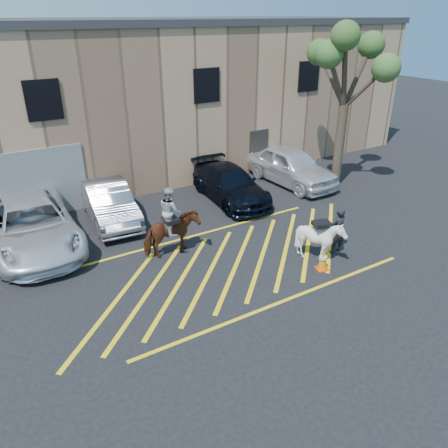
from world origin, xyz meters
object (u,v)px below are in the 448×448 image
car_silver_sedan (109,203)px  car_white_suv (291,166)px  car_blue_suv (230,184)px  handler (337,230)px  mounted_bay (171,229)px  saddled_white (320,240)px  tree (349,60)px  car_white_pickup (33,225)px  traffic_cone (323,259)px

car_silver_sedan → car_white_suv: (8.89, -0.44, 0.11)m
car_silver_sedan → car_blue_suv: bearing=-2.7°
handler → mounted_bay: size_ratio=0.68×
mounted_bay → car_blue_suv: bearing=36.3°
saddled_white → tree: size_ratio=0.23×
car_white_pickup → tree: bearing=-2.5°
handler → tree: bearing=-132.9°
car_white_pickup → handler: 10.61m
car_white_pickup → saddled_white: size_ratio=3.58×
car_silver_sedan → traffic_cone: size_ratio=6.32×
car_silver_sedan → car_white_suv: 8.90m
handler → tree: (4.77, 4.93, 4.85)m
handler → traffic_cone: bearing=28.9°
car_blue_suv → tree: 7.39m
car_silver_sedan → car_white_suv: size_ratio=0.90×
mounted_bay → traffic_cone: size_ratio=3.39×
handler → tree: size_ratio=0.23×
car_blue_suv → mounted_bay: size_ratio=2.01×
car_blue_suv → car_white_suv: car_white_suv is taller
saddled_white → mounted_bay: bearing=144.6°
car_blue_suv → mounted_bay: 5.38m
car_white_suv → saddled_white: 7.43m
mounted_bay → traffic_cone: 5.10m
car_white_pickup → car_blue_suv: (8.22, 0.07, -0.11)m
tree → car_white_pickup: bearing=175.9°
traffic_cone → car_silver_sedan: bearing=122.9°
tree → handler: bearing=-134.1°
mounted_bay → car_silver_sedan: bearing=103.5°
tree → saddled_white: bearing=-138.3°
saddled_white → traffic_cone: 0.71m
car_white_pickup → car_silver_sedan: 3.06m
car_silver_sedan → handler: bearing=-43.9°
car_white_suv → traffic_cone: bearing=-124.2°
saddled_white → traffic_cone: saddled_white is taller
car_white_suv → traffic_cone: car_white_suv is taller
car_white_pickup → saddled_white: bearing=-35.6°
car_white_suv → tree: 5.28m
tree → car_blue_suv: bearing=169.1°
mounted_bay → saddled_white: size_ratio=1.48×
traffic_cone → tree: (5.94, 5.54, 5.33)m
handler → traffic_cone: 1.40m
car_silver_sedan → car_blue_suv: (5.26, -0.68, -0.04)m
car_silver_sedan → traffic_cone: car_silver_sedan is taller
car_silver_sedan → saddled_white: (4.98, -6.75, 0.01)m
tree → car_silver_sedan: bearing=170.8°
mounted_bay → car_white_suv: bearing=23.3°
handler → saddled_white: size_ratio=1.01×
mounted_bay → saddled_white: bearing=-35.4°
saddled_white → tree: tree is taller
car_blue_suv → saddled_white: (-0.28, -6.07, 0.05)m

